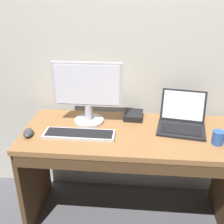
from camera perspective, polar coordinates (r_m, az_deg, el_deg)
ground_plane at (r=2.29m, az=3.07°, el=-20.50°), size 14.00×14.00×0.00m
desk at (r=1.92m, az=3.44°, el=-9.02°), size 1.42×0.59×0.74m
laptop_black at (r=1.92m, az=14.24°, el=-1.95°), size 0.35×0.36×0.22m
external_monitor at (r=1.86m, az=-5.04°, el=3.79°), size 0.47×0.21×0.44m
wired_keyboard at (r=1.79m, az=-6.79°, el=-4.58°), size 0.46×0.14×0.02m
computer_mouse at (r=1.86m, az=-16.97°, el=-4.11°), size 0.08×0.12×0.04m
external_drive_box at (r=2.01m, az=4.45°, el=-0.69°), size 0.14×0.16×0.04m
coffee_mug at (r=1.80m, az=21.18°, el=-4.96°), size 0.11×0.07×0.09m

